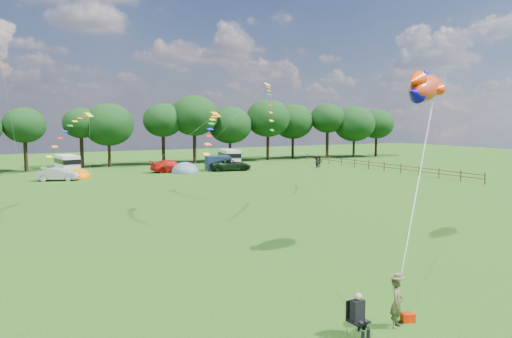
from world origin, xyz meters
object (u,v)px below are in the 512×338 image
campervan_c (67,164)px  walker_a (316,162)px  campervan_d (229,157)px  tent_orange (79,178)px  tent_greyblue (185,173)px  walker_b (319,161)px  car_b (57,174)px  car_d (230,165)px  car_c (171,166)px  fish_kite (423,88)px  camp_chair (357,310)px  kite_flyer (397,303)px

campervan_c → walker_a: bearing=-110.6°
campervan_d → tent_orange: campervan_d is taller
tent_greyblue → walker_b: 19.32m
car_b → car_d: 21.23m
campervan_c → walker_b: size_ratio=2.98×
car_b → car_c: car_c is taller
fish_kite → walker_a: size_ratio=2.46×
camp_chair → tent_orange: bearing=88.2°
tent_greyblue → walker_a: (18.05, -2.61, 0.75)m
kite_flyer → walker_a: kite_flyer is taller
campervan_d → camp_chair: campervan_d is taller
tent_orange → walker_a: size_ratio=2.01×
car_b → walker_a: 33.22m
tent_orange → kite_flyer: bearing=-86.6°
tent_greyblue → fish_kite: bearing=-92.6°
car_d → kite_flyer: (-15.93, -47.20, 0.05)m
car_b → walker_a: size_ratio=2.62×
tent_greyblue → car_c: bearing=127.6°
kite_flyer → walker_a: bearing=25.2°
car_b → campervan_c: campervan_c is taller
camp_chair → fish_kite: bearing=32.0°
walker_a → tent_orange: bearing=-23.2°
camp_chair → walker_a: bearing=53.4°
car_c → tent_orange: (-11.44, -1.63, -0.75)m
car_b → campervan_d: (23.56, 6.15, 0.57)m
camp_chair → campervan_c: bearing=88.7°
car_b → camp_chair: size_ratio=2.90×
car_d → camp_chair: size_ratio=4.02×
kite_flyer → fish_kite: bearing=7.6°
tent_greyblue → fish_kite: (-1.86, -40.67, 8.29)m
car_c → tent_orange: bearing=98.1°
car_d → tent_orange: bearing=98.4°
camp_chair → campervan_d: bearing=66.0°
car_b → walker_b: bearing=-73.0°
tent_orange → tent_greyblue: tent_greyblue is taller
car_b → campervan_d: size_ratio=0.79×
car_b → tent_greyblue: car_b is taller
car_d → tent_orange: 18.79m
car_b → walker_a: walker_a is taller
tent_orange → campervan_c: bearing=96.3°
car_c → kite_flyer: kite_flyer is taller
walker_b → tent_orange: bearing=-5.8°
car_c → tent_greyblue: size_ratio=1.31×
car_b → walker_b: 34.39m
car_d → kite_flyer: bearing=170.8°
campervan_c → walker_a: 32.33m
tent_orange → camp_chair: size_ratio=2.21×
camp_chair → walker_b: bearing=52.9°
kite_flyer → camp_chair: bearing=144.2°
camp_chair → car_c: bearing=75.0°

